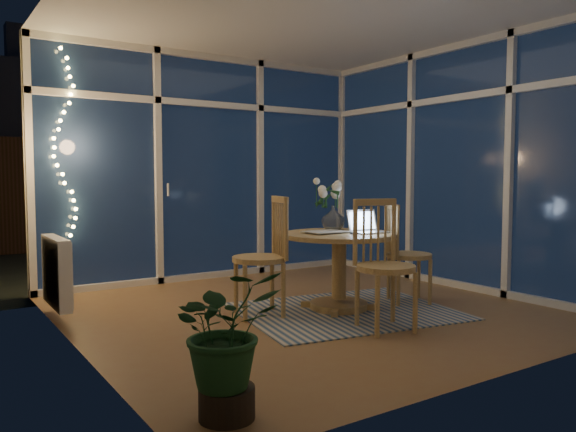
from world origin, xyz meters
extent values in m
plane|color=olive|center=(0.00, 0.00, 0.00)|extent=(4.00, 4.00, 0.00)
plane|color=silver|center=(0.00, 0.00, 2.60)|extent=(4.00, 4.00, 0.00)
cube|color=beige|center=(0.00, 2.00, 1.30)|extent=(4.00, 0.04, 2.60)
cube|color=beige|center=(0.00, -2.00, 1.30)|extent=(4.00, 0.04, 2.60)
cube|color=beige|center=(-2.00, 0.00, 1.30)|extent=(0.04, 4.00, 2.60)
cube|color=beige|center=(2.00, 0.00, 1.30)|extent=(0.04, 4.00, 2.60)
cube|color=white|center=(0.00, 1.96, 1.30)|extent=(4.00, 0.10, 2.60)
cube|color=white|center=(1.96, 0.00, 1.30)|extent=(0.10, 4.00, 2.60)
cube|color=white|center=(-1.94, 0.90, 0.40)|extent=(0.10, 0.70, 0.58)
cube|color=black|center=(0.50, 5.00, -0.06)|extent=(12.00, 6.00, 0.10)
cube|color=#332312|center=(0.00, 5.50, 0.90)|extent=(11.00, 0.08, 1.80)
cube|color=#373942|center=(0.30, 8.50, 2.20)|extent=(7.00, 3.00, 2.20)
sphere|color=black|center=(-0.80, 3.40, 0.45)|extent=(0.90, 0.90, 0.90)
cube|color=beige|center=(0.24, -0.24, 0.01)|extent=(2.04, 1.74, 0.01)
cylinder|color=olive|center=(0.24, -0.14, 0.35)|extent=(1.17, 1.17, 0.69)
cube|color=olive|center=(-0.48, 0.05, 0.52)|extent=(0.59, 0.59, 1.04)
cube|color=olive|center=(0.96, -0.29, 0.48)|extent=(0.59, 0.59, 0.95)
cube|color=olive|center=(0.12, -0.87, 0.52)|extent=(0.58, 0.58, 1.03)
imported|color=silver|center=(0.36, 0.10, 0.80)|extent=(0.23, 0.23, 0.21)
imported|color=silver|center=(0.57, -0.09, 0.71)|extent=(0.18, 0.18, 0.04)
cube|color=#B8B7AF|center=(0.16, -0.05, 0.70)|extent=(0.38, 0.30, 0.02)
cube|color=black|center=(0.32, -0.29, 0.70)|extent=(0.12, 0.07, 0.01)
imported|color=#184421|center=(-1.65, -1.62, 0.38)|extent=(0.58, 0.52, 0.76)
camera|label=1|loc=(-2.88, -4.03, 1.19)|focal=35.00mm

